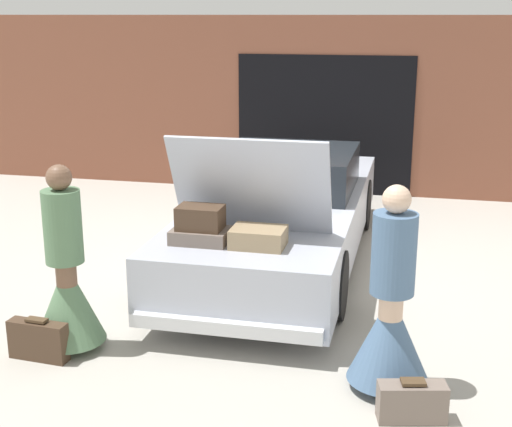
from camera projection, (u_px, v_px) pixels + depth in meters
ground_plane at (282, 261)px, 8.42m from camera, size 40.00×40.00×0.00m
garage_wall_back at (325, 106)px, 11.35m from camera, size 12.00×0.14×2.80m
car at (283, 213)px, 8.27m from camera, size 1.79×5.10×1.76m
person_left at (67, 285)px, 6.07m from camera, size 0.61×0.61×1.63m
person_right at (390, 319)px, 5.41m from camera, size 0.63×0.63×1.62m
suitcase_beside_left_person at (38, 340)px, 5.98m from camera, size 0.53×0.18×0.37m
suitcase_beside_right_person at (412, 402)px, 5.08m from camera, size 0.52×0.28×0.31m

